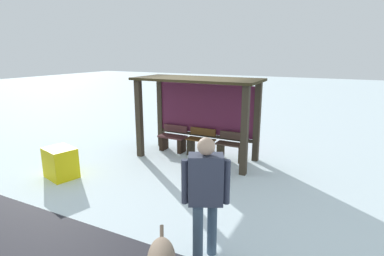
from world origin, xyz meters
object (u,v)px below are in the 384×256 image
bus_shelter (200,102)px  grit_bin (61,163)px  person_walking (206,190)px  bench_left_inside (173,140)px  bench_right_inside (232,149)px  bench_center_inside (201,144)px

bus_shelter → grit_bin: size_ratio=4.68×
bus_shelter → person_walking: 4.43m
bench_left_inside → grit_bin: size_ratio=1.14×
bus_shelter → bench_right_inside: bus_shelter is taller
person_walking → bench_left_inside: bearing=125.4°
bus_shelter → person_walking: bearing=-63.9°
bench_center_inside → bench_right_inside: size_ratio=1.00×
bench_left_inside → person_walking: bearing=-54.6°
bench_left_inside → person_walking: size_ratio=0.45×
bench_right_inside → bench_left_inside: bearing=180.0°
bench_center_inside → grit_bin: bench_center_inside is taller
bus_shelter → person_walking: (1.93, -3.95, -0.48)m
bench_left_inside → person_walking: person_walking is taller
person_walking → bench_center_inside: bearing=115.8°
person_walking → grit_bin: bearing=164.9°
grit_bin → bench_left_inside: bearing=65.2°
bus_shelter → grit_bin: bearing=-128.3°
bench_right_inside → person_walking: person_walking is taller
bus_shelter → person_walking: bus_shelter is taller
person_walking → grit_bin: (-4.17, 1.13, -0.70)m
bench_left_inside → grit_bin: (-1.33, -2.87, 0.03)m
bench_center_inside → grit_bin: bearing=-127.8°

